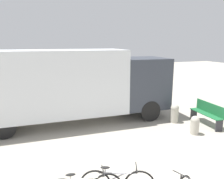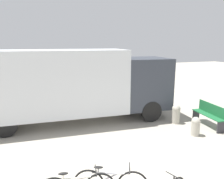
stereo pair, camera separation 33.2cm
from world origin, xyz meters
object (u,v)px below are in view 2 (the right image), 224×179
(delivery_truck, at_px, (73,83))
(bollard_near_bench, at_px, (196,126))
(park_bench, at_px, (210,114))
(bollard_far_bench, at_px, (176,113))

(delivery_truck, relative_size, bollard_near_bench, 11.84)
(delivery_truck, height_order, park_bench, delivery_truck)
(delivery_truck, height_order, bollard_far_bench, delivery_truck)
(delivery_truck, bearing_deg, park_bench, -21.24)
(park_bench, xyz_separation_m, bollard_far_bench, (-1.20, 0.75, -0.08))
(delivery_truck, xyz_separation_m, bollard_far_bench, (4.38, -1.70, -1.35))
(bollard_far_bench, bearing_deg, park_bench, -31.89)
(bollard_far_bench, bearing_deg, delivery_truck, 158.73)
(park_bench, bearing_deg, bollard_far_bench, 61.81)
(park_bench, height_order, bollard_near_bench, park_bench)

